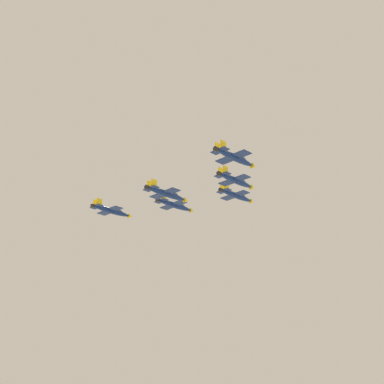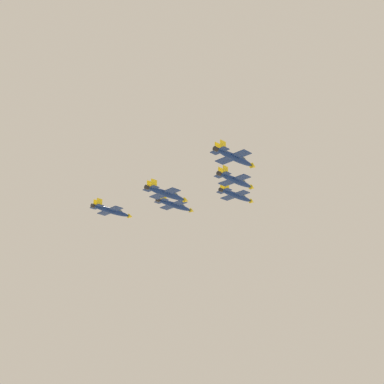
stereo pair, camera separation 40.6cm
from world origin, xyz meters
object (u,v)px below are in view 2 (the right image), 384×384
jet_left_outer (112,211)px  jet_lead (237,196)px  jet_right_wingman (236,180)px  jet_slot_rear (167,194)px  jet_right_outer (235,157)px  jet_left_wingman (175,205)px

jet_left_outer → jet_lead: bearing=-40.1°
jet_lead → jet_right_wingman: (0.71, -23.12, -3.48)m
jet_left_outer → jet_slot_rear: size_ratio=0.98×
jet_right_outer → jet_slot_rear: jet_right_outer is taller
jet_right_wingman → jet_left_outer: 48.42m
jet_right_outer → jet_slot_rear: size_ratio=1.00×
jet_left_outer → jet_right_outer: bearing=-89.7°
jet_left_wingman → jet_right_wingman: bearing=-89.2°
jet_right_wingman → jet_slot_rear: (-22.70, -4.43, -5.46)m
jet_lead → jet_right_wingman: size_ratio=1.01×
jet_slot_rear → jet_right_wingman: bearing=-40.1°
jet_right_wingman → jet_left_outer: (-46.11, 14.26, -3.85)m
jet_lead → jet_left_wingman: 23.56m
jet_right_wingman → jet_slot_rear: size_ratio=1.01×
jet_right_outer → jet_slot_rear: bearing=89.3°
jet_left_outer → jet_slot_rear: (23.41, -18.69, -1.61)m
jet_left_wingman → jet_slot_rear: bearing=-138.9°
jet_lead → jet_right_outer: size_ratio=1.02×
jet_left_outer → jet_right_wingman: bearing=-68.3°
jet_right_wingman → jet_right_outer: 23.24m
jet_lead → jet_left_wingman: bearing=139.9°
jet_right_outer → jet_left_outer: bearing=89.3°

